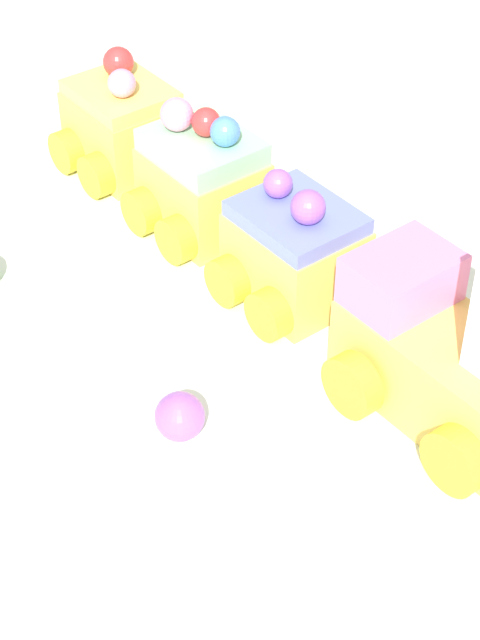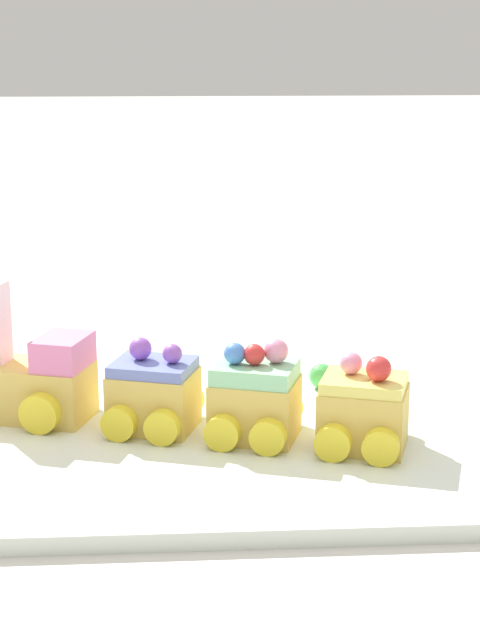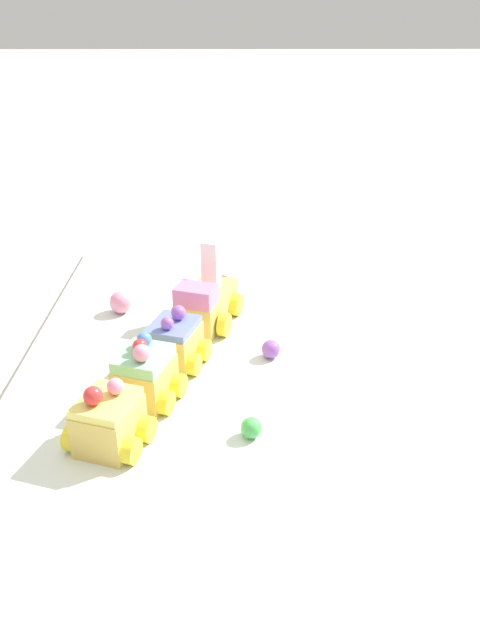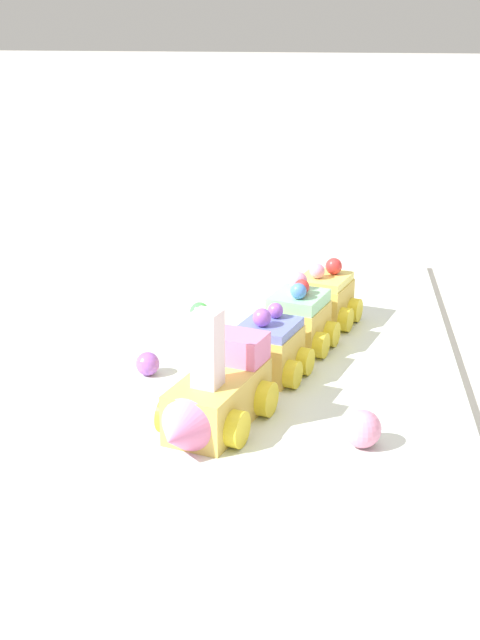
{
  "view_description": "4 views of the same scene",
  "coord_description": "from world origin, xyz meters",
  "px_view_note": "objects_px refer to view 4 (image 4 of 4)",
  "views": [
    {
      "loc": [
        0.23,
        -0.31,
        0.35
      ],
      "look_at": [
        0.02,
        -0.01,
        0.04
      ],
      "focal_mm": 60.0,
      "sensor_mm": 36.0,
      "label": 1
    },
    {
      "loc": [
        0.0,
        0.81,
        0.29
      ],
      "look_at": [
        -0.05,
        0.01,
        0.08
      ],
      "focal_mm": 60.0,
      "sensor_mm": 36.0,
      "label": 2
    },
    {
      "loc": [
        -0.6,
        -0.01,
        0.39
      ],
      "look_at": [
        0.03,
        -0.02,
        0.06
      ],
      "focal_mm": 35.0,
      "sensor_mm": 36.0,
      "label": 3
    },
    {
      "loc": [
        0.77,
        0.11,
        0.34
      ],
      "look_at": [
        0.02,
        0.03,
        0.07
      ],
      "focal_mm": 50.0,
      "sensor_mm": 36.0,
      "label": 4
    }
  ],
  "objects_px": {
    "cake_car_mint": "(298,321)",
    "cake_car_lemon": "(324,300)",
    "gumball_purple": "(148,364)",
    "gumball_green": "(200,312)",
    "gumball_pink": "(362,429)",
    "cake_car_blueberry": "(269,350)",
    "cake_train_locomotive": "(214,397)"
  },
  "relations": [
    {
      "from": "gumball_green",
      "to": "gumball_purple",
      "type": "xyz_separation_m",
      "value": [
        0.15,
        -0.03,
        0.0
      ]
    },
    {
      "from": "cake_train_locomotive",
      "to": "gumball_purple",
      "type": "distance_m",
      "value": 0.13
    },
    {
      "from": "cake_car_blueberry",
      "to": "gumball_green",
      "type": "height_order",
      "value": "cake_car_blueberry"
    },
    {
      "from": "cake_car_mint",
      "to": "gumball_pink",
      "type": "distance_m",
      "value": 0.21
    },
    {
      "from": "gumball_green",
      "to": "gumball_pink",
      "type": "relative_size",
      "value": 0.69
    },
    {
      "from": "cake_car_blueberry",
      "to": "gumball_purple",
      "type": "height_order",
      "value": "cake_car_blueberry"
    },
    {
      "from": "cake_car_mint",
      "to": "gumball_green",
      "type": "height_order",
      "value": "cake_car_mint"
    },
    {
      "from": "cake_car_lemon",
      "to": "gumball_green",
      "type": "relative_size",
      "value": 4.06
    },
    {
      "from": "cake_car_blueberry",
      "to": "gumball_pink",
      "type": "relative_size",
      "value": 2.81
    },
    {
      "from": "cake_car_lemon",
      "to": "gumball_purple",
      "type": "xyz_separation_m",
      "value": [
        0.16,
        -0.16,
        -0.01
      ]
    },
    {
      "from": "cake_car_mint",
      "to": "gumball_green",
      "type": "distance_m",
      "value": 0.13
    },
    {
      "from": "gumball_purple",
      "to": "cake_car_mint",
      "type": "bearing_deg",
      "value": 122.0
    },
    {
      "from": "cake_car_mint",
      "to": "cake_car_lemon",
      "type": "relative_size",
      "value": 1.0
    },
    {
      "from": "cake_car_blueberry",
      "to": "gumball_green",
      "type": "xyz_separation_m",
      "value": [
        -0.14,
        -0.08,
        -0.01
      ]
    },
    {
      "from": "cake_car_lemon",
      "to": "gumball_green",
      "type": "bearing_deg",
      "value": -67.44
    },
    {
      "from": "cake_train_locomotive",
      "to": "cake_car_blueberry",
      "type": "bearing_deg",
      "value": -179.98
    },
    {
      "from": "cake_car_lemon",
      "to": "cake_car_mint",
      "type": "bearing_deg",
      "value": -0.07
    },
    {
      "from": "gumball_purple",
      "to": "cake_train_locomotive",
      "type": "bearing_deg",
      "value": 37.22
    },
    {
      "from": "gumball_green",
      "to": "cake_car_lemon",
      "type": "bearing_deg",
      "value": 94.6
    },
    {
      "from": "cake_train_locomotive",
      "to": "cake_car_mint",
      "type": "relative_size",
      "value": 1.71
    },
    {
      "from": "gumball_pink",
      "to": "gumball_purple",
      "type": "height_order",
      "value": "gumball_pink"
    },
    {
      "from": "cake_car_mint",
      "to": "cake_car_blueberry",
      "type": "bearing_deg",
      "value": -0.02
    },
    {
      "from": "cake_car_blueberry",
      "to": "gumball_pink",
      "type": "distance_m",
      "value": 0.15
    },
    {
      "from": "cake_car_lemon",
      "to": "gumball_purple",
      "type": "distance_m",
      "value": 0.23
    },
    {
      "from": "cake_train_locomotive",
      "to": "cake_car_lemon",
      "type": "distance_m",
      "value": 0.27
    },
    {
      "from": "cake_car_lemon",
      "to": "gumball_purple",
      "type": "height_order",
      "value": "cake_car_lemon"
    },
    {
      "from": "cake_train_locomotive",
      "to": "cake_car_lemon",
      "type": "xyz_separation_m",
      "value": [
        -0.26,
        0.08,
        -0.0
      ]
    },
    {
      "from": "cake_car_lemon",
      "to": "gumball_green",
      "type": "distance_m",
      "value": 0.13
    },
    {
      "from": "gumball_green",
      "to": "gumball_pink",
      "type": "height_order",
      "value": "gumball_pink"
    },
    {
      "from": "cake_car_blueberry",
      "to": "cake_car_lemon",
      "type": "relative_size",
      "value": 1.0
    },
    {
      "from": "gumball_green",
      "to": "gumball_purple",
      "type": "distance_m",
      "value": 0.15
    },
    {
      "from": "gumball_green",
      "to": "gumball_purple",
      "type": "height_order",
      "value": "gumball_purple"
    }
  ]
}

